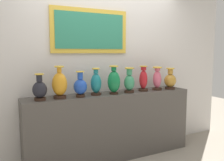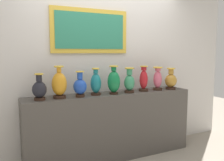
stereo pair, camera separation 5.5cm
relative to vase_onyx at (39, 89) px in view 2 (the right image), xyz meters
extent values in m
plane|color=gray|center=(1.00, 0.06, -1.08)|extent=(10.56, 10.56, 0.00)
cube|color=#4C4742|center=(1.00, 0.06, -0.61)|extent=(2.45, 0.41, 0.95)
cube|color=silver|center=(1.00, 0.32, 0.51)|extent=(4.56, 0.10, 3.19)
cube|color=gold|center=(0.76, 0.26, 0.74)|extent=(1.13, 0.03, 0.62)
cube|color=#2B7E61|center=(0.76, 0.24, 0.74)|extent=(1.01, 0.01, 0.50)
cylinder|color=#382319|center=(0.00, 0.00, -0.12)|extent=(0.13, 0.13, 0.03)
ellipsoid|color=black|center=(0.00, 0.00, 0.00)|extent=(0.17, 0.17, 0.20)
cylinder|color=black|center=(0.00, 0.00, 0.14)|extent=(0.07, 0.07, 0.09)
torus|color=gold|center=(0.00, 0.00, 0.18)|extent=(0.11, 0.11, 0.02)
cylinder|color=#382319|center=(0.24, 0.01, -0.12)|extent=(0.16, 0.16, 0.04)
ellipsoid|color=orange|center=(0.24, 0.01, 0.05)|extent=(0.19, 0.19, 0.29)
cylinder|color=orange|center=(0.24, 0.01, 0.23)|extent=(0.06, 0.06, 0.07)
torus|color=gold|center=(0.24, 0.01, 0.26)|extent=(0.12, 0.12, 0.02)
cylinder|color=#382319|center=(0.51, -0.01, -0.12)|extent=(0.12, 0.12, 0.04)
ellipsoid|color=#1E47B2|center=(0.51, -0.01, 0.00)|extent=(0.17, 0.17, 0.20)
cylinder|color=#1E47B2|center=(0.51, -0.01, 0.15)|extent=(0.07, 0.07, 0.10)
torus|color=gold|center=(0.51, -0.01, 0.20)|extent=(0.11, 0.11, 0.01)
cylinder|color=#382319|center=(0.74, 0.03, -0.12)|extent=(0.14, 0.14, 0.03)
ellipsoid|color=#19727A|center=(0.74, 0.03, 0.03)|extent=(0.14, 0.14, 0.26)
cylinder|color=#19727A|center=(0.74, 0.03, 0.19)|extent=(0.06, 0.06, 0.07)
torus|color=gold|center=(0.74, 0.03, 0.22)|extent=(0.11, 0.11, 0.02)
cylinder|color=#382319|center=(0.99, -0.01, -0.12)|extent=(0.12, 0.12, 0.03)
ellipsoid|color=#14723D|center=(0.99, -0.01, 0.04)|extent=(0.18, 0.18, 0.30)
cylinder|color=#14723D|center=(0.99, -0.01, 0.22)|extent=(0.07, 0.07, 0.06)
torus|color=gold|center=(0.99, -0.01, 0.25)|extent=(0.13, 0.13, 0.02)
cylinder|color=#382319|center=(1.24, 0.00, -0.12)|extent=(0.14, 0.14, 0.03)
ellipsoid|color=#388C60|center=(1.24, 0.00, 0.01)|extent=(0.15, 0.15, 0.22)
cylinder|color=#388C60|center=(1.24, 0.00, 0.17)|extent=(0.08, 0.08, 0.10)
torus|color=gold|center=(1.24, 0.00, 0.22)|extent=(0.14, 0.14, 0.02)
cylinder|color=#382319|center=(1.51, 0.03, -0.12)|extent=(0.14, 0.14, 0.03)
ellipsoid|color=red|center=(1.51, 0.03, 0.04)|extent=(0.12, 0.12, 0.28)
cylinder|color=red|center=(1.51, 0.03, 0.21)|extent=(0.08, 0.08, 0.06)
torus|color=gold|center=(1.51, 0.03, 0.24)|extent=(0.12, 0.12, 0.02)
cylinder|color=#382319|center=(1.75, 0.01, -0.12)|extent=(0.14, 0.14, 0.03)
ellipsoid|color=#CC5972|center=(1.75, 0.01, 0.03)|extent=(0.13, 0.13, 0.26)
cylinder|color=#CC5972|center=(1.75, 0.01, 0.19)|extent=(0.08, 0.08, 0.05)
torus|color=gold|center=(1.75, 0.01, 0.21)|extent=(0.15, 0.15, 0.02)
cylinder|color=#382319|center=(1.99, -0.01, -0.12)|extent=(0.15, 0.15, 0.04)
ellipsoid|color=#B27F2D|center=(1.99, -0.01, 0.00)|extent=(0.18, 0.18, 0.20)
cylinder|color=#B27F2D|center=(1.99, -0.01, 0.15)|extent=(0.08, 0.08, 0.09)
torus|color=gold|center=(1.99, -0.01, 0.19)|extent=(0.13, 0.13, 0.02)
camera|label=1|loc=(-0.47, -2.87, 0.44)|focal=37.62mm
camera|label=2|loc=(-0.42, -2.89, 0.44)|focal=37.62mm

